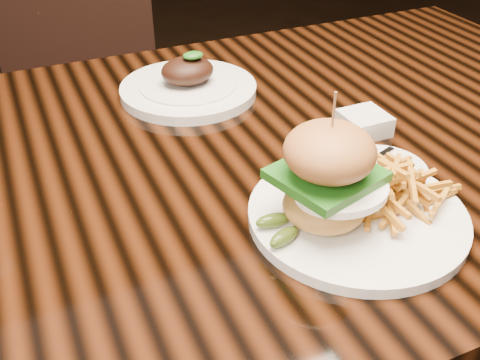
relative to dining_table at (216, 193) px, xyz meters
name	(u,v)px	position (x,y,z in m)	size (l,w,h in m)	color
dining_table	(216,193)	(0.00, 0.00, 0.00)	(1.60, 0.90, 0.75)	black
burger_plate	(355,191)	(0.10, -0.23, 0.12)	(0.28, 0.28, 0.19)	silver
side_saucer	(382,170)	(0.20, -0.15, 0.08)	(0.13, 0.13, 0.02)	silver
ramekin	(364,123)	(0.24, -0.04, 0.09)	(0.07, 0.07, 0.03)	silver
far_dish	(188,86)	(0.03, 0.21, 0.09)	(0.25, 0.25, 0.08)	silver
chair_far	(80,74)	(-0.07, 0.89, -0.13)	(0.55, 0.55, 0.95)	black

